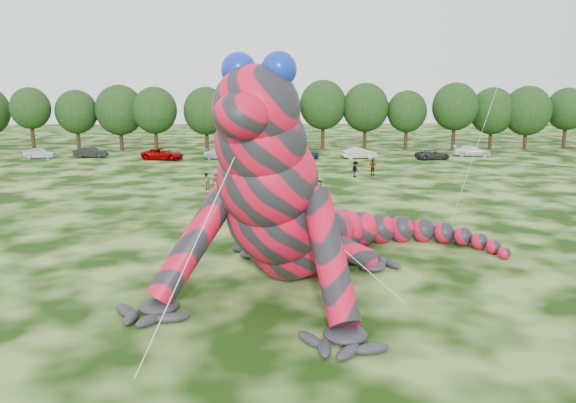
% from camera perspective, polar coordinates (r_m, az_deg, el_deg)
% --- Properties ---
extents(ground, '(240.00, 240.00, 0.00)m').
position_cam_1_polar(ground, '(28.79, -0.23, -7.60)').
color(ground, '#16330A').
rests_on(ground, ground).
extents(inflatable_gecko, '(25.03, 26.96, 10.87)m').
position_cam_1_polar(inflatable_gecko, '(27.97, 1.21, 3.30)').
color(inflatable_gecko, red).
rests_on(inflatable_gecko, ground).
extents(tree_3, '(5.81, 5.23, 9.44)m').
position_cam_1_polar(tree_3, '(91.32, -24.63, 7.57)').
color(tree_3, black).
rests_on(tree_3, ground).
extents(tree_4, '(6.22, 5.60, 9.06)m').
position_cam_1_polar(tree_4, '(90.74, -20.65, 7.73)').
color(tree_4, black).
rests_on(tree_4, ground).
extents(tree_5, '(7.16, 6.44, 9.80)m').
position_cam_1_polar(tree_5, '(88.60, -16.69, 8.15)').
color(tree_5, black).
rests_on(tree_5, ground).
extents(tree_6, '(6.52, 5.86, 9.49)m').
position_cam_1_polar(tree_6, '(85.65, -13.34, 8.12)').
color(tree_6, black).
rests_on(tree_6, ground).
extents(tree_7, '(6.68, 6.01, 9.48)m').
position_cam_1_polar(tree_7, '(84.63, -8.30, 8.26)').
color(tree_7, black).
rests_on(tree_7, ground).
extents(tree_8, '(6.14, 5.53, 8.94)m').
position_cam_1_polar(tree_8, '(84.38, -4.28, 8.16)').
color(tree_8, black).
rests_on(tree_8, ground).
extents(tree_9, '(5.27, 4.74, 8.68)m').
position_cam_1_polar(tree_9, '(84.70, -0.66, 8.11)').
color(tree_9, black).
rests_on(tree_9, ground).
extents(tree_10, '(7.09, 6.38, 10.50)m').
position_cam_1_polar(tree_10, '(86.25, 3.58, 8.76)').
color(tree_10, black).
rests_on(tree_10, ground).
extents(tree_11, '(7.01, 6.31, 10.07)m').
position_cam_1_polar(tree_11, '(86.72, 7.85, 8.55)').
color(tree_11, black).
rests_on(tree_11, ground).
extents(tree_12, '(5.99, 5.39, 8.97)m').
position_cam_1_polar(tree_12, '(87.57, 11.95, 8.08)').
color(tree_12, black).
rests_on(tree_12, ground).
extents(tree_13, '(6.83, 6.15, 10.13)m').
position_cam_1_polar(tree_13, '(88.92, 16.57, 8.27)').
color(tree_13, black).
rests_on(tree_13, ground).
extents(tree_14, '(6.82, 6.14, 9.40)m').
position_cam_1_polar(tree_14, '(92.60, 20.00, 7.95)').
color(tree_14, black).
rests_on(tree_14, ground).
extents(tree_15, '(7.17, 6.45, 9.63)m').
position_cam_1_polar(tree_15, '(93.70, 23.09, 7.83)').
color(tree_15, black).
rests_on(tree_15, ground).
extents(tree_16, '(6.26, 5.63, 9.37)m').
position_cam_1_polar(tree_16, '(98.25, 26.41, 7.60)').
color(tree_16, black).
rests_on(tree_16, ground).
extents(car_0, '(4.26, 1.81, 1.43)m').
position_cam_1_polar(car_0, '(82.76, -23.90, 4.53)').
color(car_0, white).
rests_on(car_0, ground).
extents(car_1, '(4.41, 1.55, 1.45)m').
position_cam_1_polar(car_1, '(81.26, -19.41, 4.75)').
color(car_1, black).
rests_on(car_1, ground).
extents(car_2, '(5.82, 3.45, 1.52)m').
position_cam_1_polar(car_2, '(76.01, -12.60, 4.73)').
color(car_2, '#8E0000').
rests_on(car_2, ground).
extents(car_3, '(4.85, 2.67, 1.33)m').
position_cam_1_polar(car_3, '(75.58, -6.87, 4.81)').
color(car_3, silver).
rests_on(car_3, ground).
extents(car_4, '(4.33, 1.77, 1.47)m').
position_cam_1_polar(car_4, '(75.05, 1.51, 4.90)').
color(car_4, '#14214C').
rests_on(car_4, ground).
extents(car_5, '(4.71, 2.08, 1.50)m').
position_cam_1_polar(car_5, '(76.09, 7.27, 4.91)').
color(car_5, '#B9B2A9').
rests_on(car_5, ground).
extents(car_6, '(4.87, 2.92, 1.26)m').
position_cam_1_polar(car_6, '(76.89, 14.50, 4.62)').
color(car_6, '#252527').
rests_on(car_6, ground).
extents(car_7, '(5.39, 2.92, 1.48)m').
position_cam_1_polar(car_7, '(82.14, 18.18, 4.91)').
color(car_7, silver).
rests_on(car_7, ground).
extents(spectator_3, '(1.11, 0.80, 1.75)m').
position_cam_1_polar(spectator_3, '(61.86, 8.59, 3.47)').
color(spectator_3, gray).
rests_on(spectator_3, ground).
extents(spectator_5, '(1.29, 1.40, 1.56)m').
position_cam_1_polar(spectator_5, '(48.52, 3.15, 1.25)').
color(spectator_5, gray).
rests_on(spectator_5, ground).
extents(spectator_0, '(0.80, 0.70, 1.86)m').
position_cam_1_polar(spectator_0, '(50.30, -7.36, 1.72)').
color(spectator_0, gray).
rests_on(spectator_0, ground).
extents(spectator_1, '(0.96, 0.97, 1.58)m').
position_cam_1_polar(spectator_1, '(52.90, -8.33, 2.02)').
color(spectator_1, gray).
rests_on(spectator_1, ground).
extents(spectator_2, '(1.06, 1.28, 1.72)m').
position_cam_1_polar(spectator_2, '(60.11, 6.86, 3.27)').
color(spectator_2, gray).
rests_on(spectator_2, ground).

